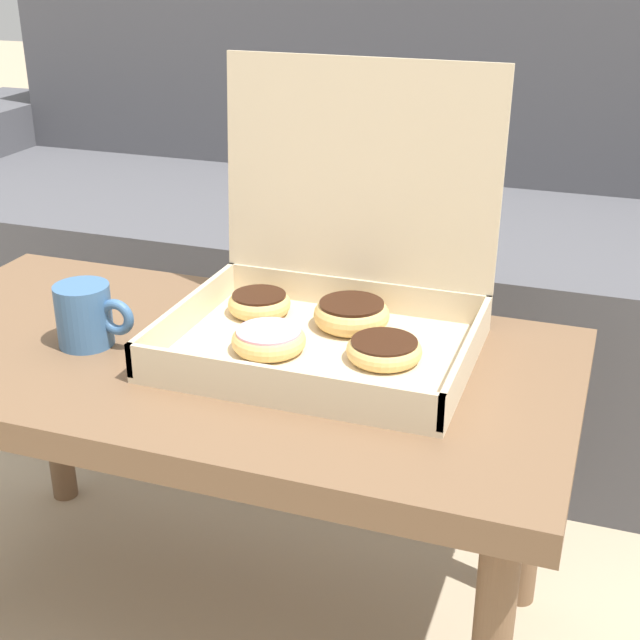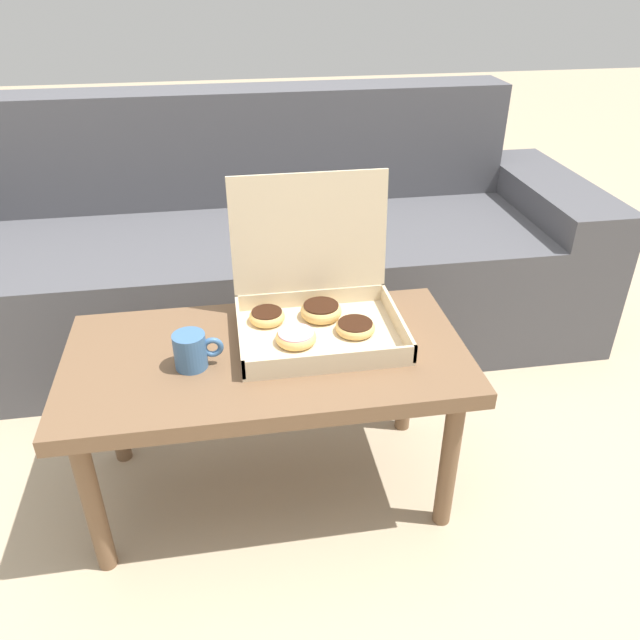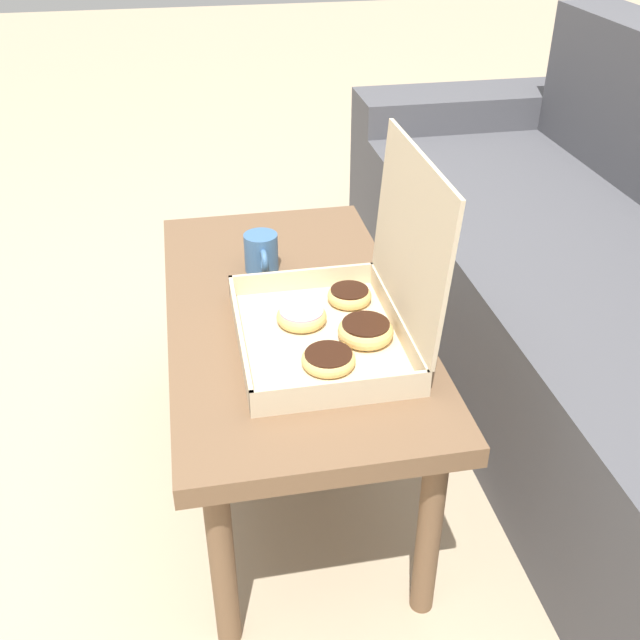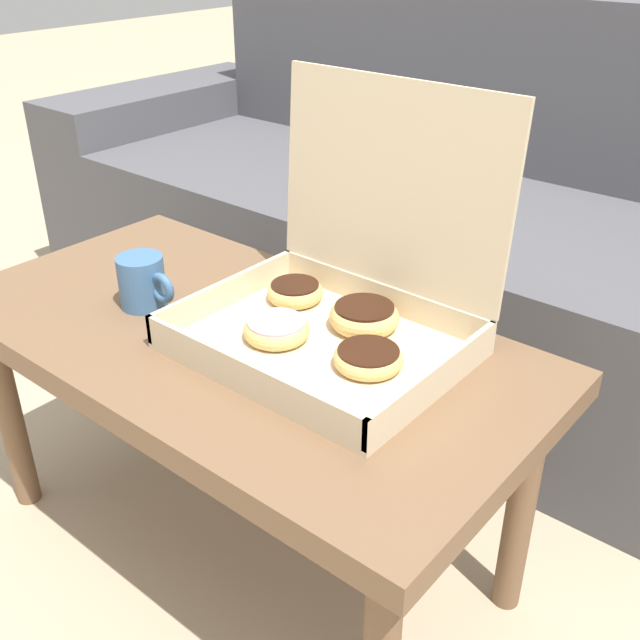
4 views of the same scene
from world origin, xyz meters
The scene contains 4 objects.
ground_plane centered at (0.00, 0.00, 0.00)m, with size 12.00×12.00×0.00m, color tan.
coffee_table centered at (0.00, -0.06, 0.39)m, with size 0.94×0.49×0.44m.
pastry_box centered at (0.13, 0.03, 0.50)m, with size 0.39×0.33×0.36m.
coffee_mug centered at (-0.17, -0.09, 0.48)m, with size 0.11×0.07×0.08m.
Camera 3 is at (1.27, -0.24, 1.23)m, focal length 42.00 mm.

